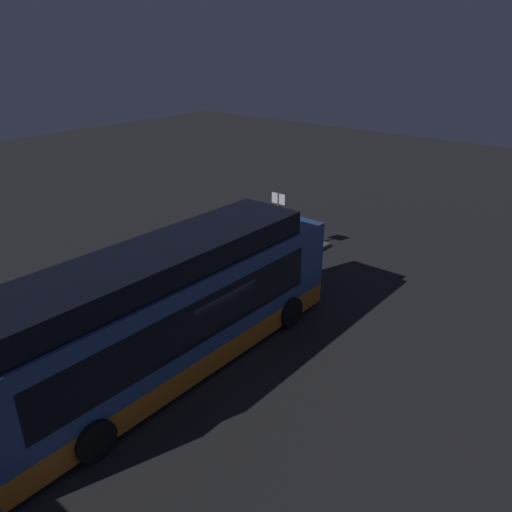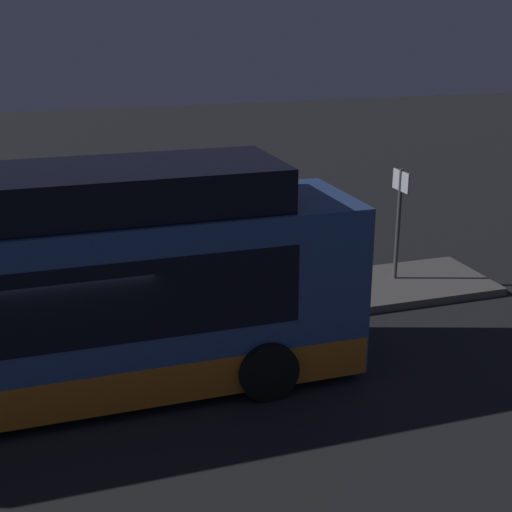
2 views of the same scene
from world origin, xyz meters
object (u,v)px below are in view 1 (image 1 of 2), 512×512
Objects in this scene: suitcase at (139,333)px; sign_post at (278,214)px; passenger_waiting at (185,270)px; bus_lead at (172,314)px; passenger_boarding at (147,309)px; passenger_with_bags at (166,286)px.

sign_post is at bearing 7.80° from suitcase.
passenger_waiting is 0.62× the size of sign_post.
sign_post is at bearing 18.30° from bus_lead.
passenger_boarding is 0.89× the size of passenger_with_bags.
passenger_boarding is (0.50, 1.85, -0.73)m from bus_lead.
sign_post reaches higher than passenger_waiting.
passenger_boarding is at bearing 74.71° from bus_lead.
bus_lead reaches higher than sign_post.
passenger_with_bags is at bearing -140.05° from passenger_boarding.
passenger_boarding is 0.62× the size of sign_post.
sign_post is (8.32, 1.07, 0.80)m from passenger_boarding.
sign_post is at bearing -116.82° from passenger_with_bags.
passenger_waiting reaches higher than suitcase.
passenger_waiting is 5.58m from sign_post.
sign_post is (8.82, 2.92, 0.07)m from bus_lead.
sign_post reaches higher than passenger_boarding.
bus_lead is 4.59m from passenger_waiting.
passenger_waiting is 3.63m from suitcase.
passenger_boarding is 1.93× the size of suitcase.
sign_post is (6.96, 0.43, 0.71)m from passenger_with_bags.
bus_lead is at bearing -90.21° from suitcase.
sign_post reaches higher than passenger_with_bags.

